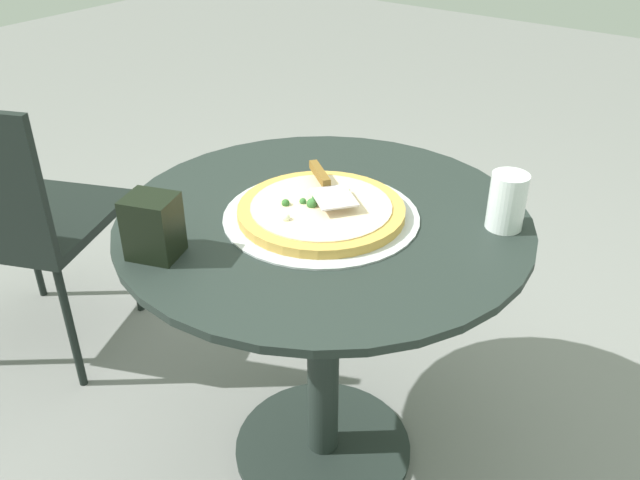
{
  "coord_description": "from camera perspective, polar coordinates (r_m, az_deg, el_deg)",
  "views": [
    {
      "loc": [
        1.02,
        0.73,
        1.4
      ],
      "look_at": [
        0.01,
        -0.0,
        0.65
      ],
      "focal_mm": 37.65,
      "sensor_mm": 36.0,
      "label": 1
    }
  ],
  "objects": [
    {
      "name": "napkin_dispenser",
      "position": [
        1.3,
        -14.02,
        1.12
      ],
      "size": [
        0.11,
        0.11,
        0.12
      ],
      "primitive_type": "cube",
      "rotation": [
        0.0,
        0.0,
        5.05
      ],
      "color": "black",
      "rests_on": "patio_table"
    },
    {
      "name": "patio_chair_far",
      "position": [
        2.07,
        -24.77,
        2.13
      ],
      "size": [
        0.58,
        0.58,
        0.86
      ],
      "color": "black",
      "rests_on": "ground"
    },
    {
      "name": "pizza_on_tray",
      "position": [
        1.42,
        -0.01,
        2.5
      ],
      "size": [
        0.42,
        0.42,
        0.04
      ],
      "color": "silver",
      "rests_on": "patio_table"
    },
    {
      "name": "drinking_cup",
      "position": [
        1.41,
        15.61,
        3.19
      ],
      "size": [
        0.08,
        0.08,
        0.12
      ],
      "primitive_type": "cylinder",
      "color": "white",
      "rests_on": "patio_table"
    },
    {
      "name": "ground_plane",
      "position": [
        1.88,
        0.25,
        -17.27
      ],
      "size": [
        10.0,
        10.0,
        0.0
      ],
      "primitive_type": "plane",
      "color": "gray"
    },
    {
      "name": "patio_table",
      "position": [
        1.53,
        0.29,
        -4.32
      ],
      "size": [
        0.88,
        0.88,
        0.71
      ],
      "color": "#212B26",
      "rests_on": "ground"
    },
    {
      "name": "pizza_server",
      "position": [
        1.45,
        0.53,
        4.75
      ],
      "size": [
        0.17,
        0.2,
        0.02
      ],
      "color": "silver",
      "rests_on": "pizza_on_tray"
    }
  ]
}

